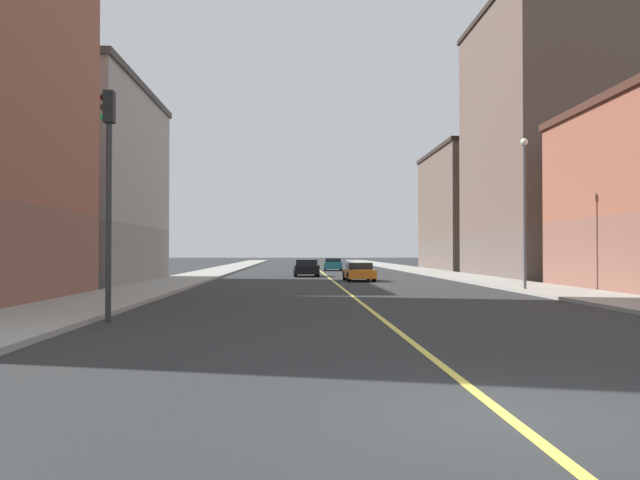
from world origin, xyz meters
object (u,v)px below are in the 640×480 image
(building_left_far, at_px, (476,210))
(car_teal, at_px, (333,264))
(building_right_midblock, at_px, (72,184))
(car_orange, at_px, (359,272))
(building_left_mid, at_px, (544,142))
(street_lamp_left_near, at_px, (525,198))
(traffic_light_right_near, at_px, (108,174))
(car_black, at_px, (306,268))

(building_left_far, bearing_deg, car_teal, -176.53)
(building_left_far, relative_size, building_right_midblock, 1.05)
(car_orange, bearing_deg, car_teal, 90.88)
(building_left_far, bearing_deg, car_orange, -120.61)
(building_left_mid, height_order, car_orange, building_left_mid)
(street_lamp_left_near, relative_size, car_orange, 1.75)
(street_lamp_left_near, bearing_deg, traffic_light_right_near, -140.50)
(building_left_mid, height_order, car_black, building_left_mid)
(building_left_far, height_order, car_black, building_left_far)
(car_black, height_order, car_teal, car_black)
(building_left_far, relative_size, car_teal, 4.05)
(building_left_far, bearing_deg, building_left_mid, -90.00)
(traffic_light_right_near, height_order, car_black, traffic_light_right_near)
(building_left_far, xyz_separation_m, car_black, (-18.18, -16.73, -5.68))
(street_lamp_left_near, bearing_deg, car_teal, 101.51)
(building_left_mid, relative_size, car_teal, 4.76)
(traffic_light_right_near, bearing_deg, street_lamp_left_near, 39.50)
(building_right_midblock, bearing_deg, building_left_mid, 13.65)
(building_left_mid, relative_size, traffic_light_right_near, 3.18)
(building_left_far, xyz_separation_m, building_right_midblock, (-33.02, -27.52, -0.14))
(car_black, bearing_deg, car_teal, 79.13)
(building_left_mid, height_order, traffic_light_right_near, building_left_mid)
(building_right_midblock, height_order, street_lamp_left_near, building_right_midblock)
(car_orange, bearing_deg, street_lamp_left_near, -60.26)
(car_orange, xyz_separation_m, car_teal, (-0.37, 24.04, 0.03))
(car_black, xyz_separation_m, car_teal, (3.04, 15.82, -0.03))
(car_black, height_order, car_orange, car_black)
(building_right_midblock, relative_size, car_teal, 3.85)
(street_lamp_left_near, bearing_deg, building_right_midblock, 158.91)
(traffic_light_right_near, bearing_deg, building_left_mid, 52.29)
(street_lamp_left_near, bearing_deg, car_black, 116.95)
(building_left_mid, bearing_deg, building_left_far, 90.00)
(building_right_midblock, relative_size, traffic_light_right_near, 2.57)
(street_lamp_left_near, relative_size, car_teal, 1.71)
(building_right_midblock, distance_m, car_teal, 32.54)
(building_left_mid, bearing_deg, traffic_light_right_near, -127.71)
(building_right_midblock, bearing_deg, traffic_light_right_near, -69.58)
(car_black, bearing_deg, street_lamp_left_near, -63.05)
(car_teal, bearing_deg, traffic_light_right_near, -100.39)
(building_left_far, xyz_separation_m, car_orange, (-14.77, -24.96, -5.74))
(building_left_mid, distance_m, car_black, 20.78)
(building_left_mid, bearing_deg, car_orange, -159.71)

